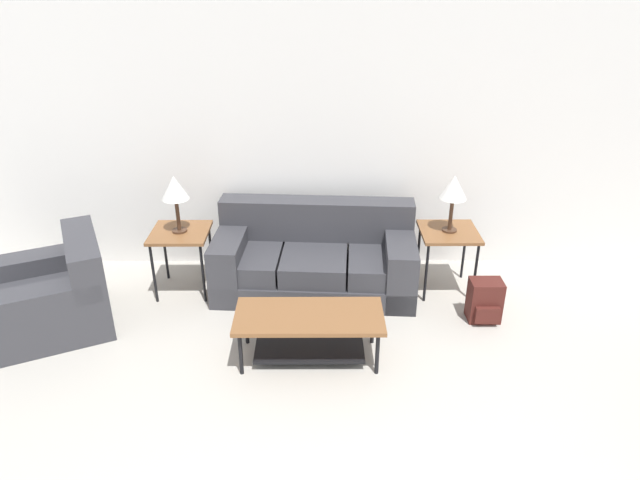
# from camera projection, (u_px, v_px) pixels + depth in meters

# --- Properties ---
(wall_back) EXTENTS (9.09, 0.06, 2.60)m
(wall_back) POSITION_uv_depth(u_px,v_px,m) (347.00, 143.00, 5.62)
(wall_back) COLOR white
(wall_back) RESTS_ON ground_plane
(couch) EXTENTS (1.96, 1.01, 0.82)m
(couch) POSITION_uv_depth(u_px,v_px,m) (315.00, 260.00, 5.54)
(couch) COLOR #38383D
(couch) RESTS_ON ground_plane
(armchair) EXTENTS (1.27, 1.26, 0.80)m
(armchair) POSITION_uv_depth(u_px,v_px,m) (53.00, 297.00, 4.95)
(armchair) COLOR #38383D
(armchair) RESTS_ON ground_plane
(coffee_table) EXTENTS (1.17, 0.52, 0.41)m
(coffee_table) POSITION_uv_depth(u_px,v_px,m) (309.00, 326.00, 4.52)
(coffee_table) COLOR brown
(coffee_table) RESTS_ON ground_plane
(side_table_left) EXTENTS (0.54, 0.53, 0.63)m
(side_table_left) POSITION_uv_depth(u_px,v_px,m) (180.00, 238.00, 5.38)
(side_table_left) COLOR brown
(side_table_left) RESTS_ON ground_plane
(side_table_right) EXTENTS (0.54, 0.53, 0.63)m
(side_table_right) POSITION_uv_depth(u_px,v_px,m) (448.00, 237.00, 5.39)
(side_table_right) COLOR brown
(side_table_right) RESTS_ON ground_plane
(table_lamp_left) EXTENTS (0.25, 0.25, 0.55)m
(table_lamp_left) POSITION_uv_depth(u_px,v_px,m) (175.00, 189.00, 5.17)
(table_lamp_left) COLOR #472D1E
(table_lamp_left) RESTS_ON side_table_left
(table_lamp_right) EXTENTS (0.25, 0.25, 0.55)m
(table_lamp_right) POSITION_uv_depth(u_px,v_px,m) (454.00, 189.00, 5.18)
(table_lamp_right) COLOR #472D1E
(table_lamp_right) RESTS_ON side_table_right
(backpack) EXTENTS (0.28, 0.28, 0.39)m
(backpack) POSITION_uv_depth(u_px,v_px,m) (485.00, 301.00, 5.07)
(backpack) COLOR #4C1E19
(backpack) RESTS_ON ground_plane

